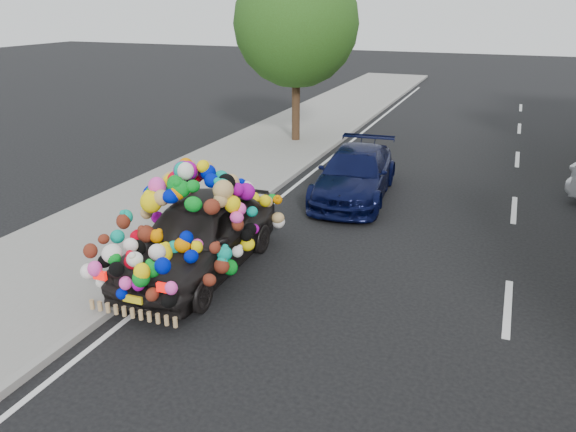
% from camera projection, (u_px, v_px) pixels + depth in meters
% --- Properties ---
extents(ground, '(100.00, 100.00, 0.00)m').
position_uv_depth(ground, '(303.00, 271.00, 10.48)').
color(ground, black).
rests_on(ground, ground).
extents(sidewalk, '(4.00, 60.00, 0.12)m').
position_uv_depth(sidewalk, '(114.00, 235.00, 11.95)').
color(sidewalk, gray).
rests_on(sidewalk, ground).
extents(kerb, '(0.15, 60.00, 0.13)m').
position_uv_depth(kerb, '(193.00, 249.00, 11.27)').
color(kerb, gray).
rests_on(kerb, ground).
extents(lane_markings, '(6.00, 50.00, 0.01)m').
position_uv_depth(lane_markings, '(508.00, 307.00, 9.23)').
color(lane_markings, silver).
rests_on(lane_markings, ground).
extents(tree_near_sidewalk, '(4.20, 4.20, 6.13)m').
position_uv_depth(tree_near_sidewalk, '(296.00, 24.00, 18.60)').
color(tree_near_sidewalk, '#332114').
rests_on(tree_near_sidewalk, ground).
extents(plush_art_car, '(2.13, 4.40, 2.07)m').
position_uv_depth(plush_art_car, '(198.00, 217.00, 10.17)').
color(plush_art_car, black).
rests_on(plush_art_car, ground).
extents(navy_sedan, '(2.08, 4.38, 1.23)m').
position_uv_depth(navy_sedan, '(355.00, 174.00, 14.25)').
color(navy_sedan, black).
rests_on(navy_sedan, ground).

